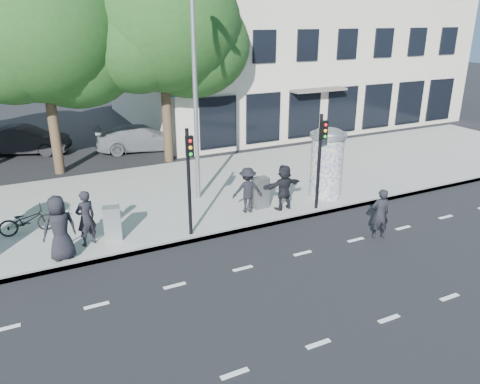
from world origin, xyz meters
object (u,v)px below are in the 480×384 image
bicycle (27,221)px  car_right (141,138)px  traffic_pole_near (189,172)px  ped_f (284,187)px  car_mid (24,140)px  ped_a (60,228)px  street_lamp (195,73)px  traffic_pole_far (320,152)px  cabinet_right (260,193)px  ad_column_right (327,161)px  ped_b (86,218)px  ped_d (248,190)px  man_road (380,214)px  cabinet_left (112,223)px

bicycle → car_right: (6.03, 8.61, 0.08)m
traffic_pole_near → ped_f: 3.95m
car_mid → ped_a: bearing=-157.0°
street_lamp → car_right: bearing=89.8°
traffic_pole_near → traffic_pole_far: 4.80m
ped_a → bicycle: 2.42m
ped_a → car_right: (5.25, 10.84, -0.43)m
traffic_pole_far → cabinet_right: size_ratio=3.02×
ped_f → traffic_pole_far: bearing=152.0°
ad_column_right → traffic_pole_far: 1.52m
ped_b → car_mid: size_ratio=0.39×
car_right → traffic_pole_far: bearing=-154.5°
ad_column_right → bicycle: ad_column_right is taller
cabinet_right → car_mid: size_ratio=0.26×
ad_column_right → bicycle: size_ratio=1.59×
ped_d → traffic_pole_near: bearing=34.8°
ped_b → ped_d: bearing=158.4°
man_road → cabinet_left: (-7.62, 3.30, -0.13)m
traffic_pole_far → ad_column_right: bearing=42.2°
street_lamp → ped_a: street_lamp is taller
traffic_pole_far → car_mid: traffic_pole_far is taller
traffic_pole_far → car_mid: size_ratio=0.78×
ped_f → cabinet_right: ped_f is taller
ped_b → traffic_pole_near: bearing=143.3°
bicycle → ped_d: bearing=-102.4°
traffic_pole_near → ped_b: size_ratio=1.98×
ad_column_right → traffic_pole_near: traffic_pole_near is taller
ped_b → car_right: 11.19m
cabinet_left → car_mid: size_ratio=0.25×
ped_f → cabinet_left: (-5.98, 0.23, -0.28)m
man_road → cabinet_left: 8.31m
ped_a → ped_b: bearing=-154.3°
traffic_pole_near → ped_b: traffic_pole_near is taller
traffic_pole_near → man_road: size_ratio=2.09×
ped_a → cabinet_left: ped_a is taller
ped_d → cabinet_right: size_ratio=1.44×
ped_d → cabinet_left: bearing=16.6°
ped_f → car_right: size_ratio=0.36×
ped_b → man_road: size_ratio=1.05×
ped_b → ad_column_right: bearing=158.3°
ped_a → cabinet_right: size_ratio=1.68×
car_right → ad_column_right: bearing=-148.1°
ped_d → bicycle: (-7.03, 1.55, -0.37)m
ped_a → ped_b: ped_a is taller
ped_d → cabinet_right: (0.60, 0.15, -0.25)m
ped_a → car_mid: bearing=-99.3°
ped_d → man_road: 4.49m
bicycle → cabinet_right: (7.63, -1.40, 0.13)m
street_lamp → bicycle: bearing=-175.8°
ped_d → car_mid: bearing=-46.3°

